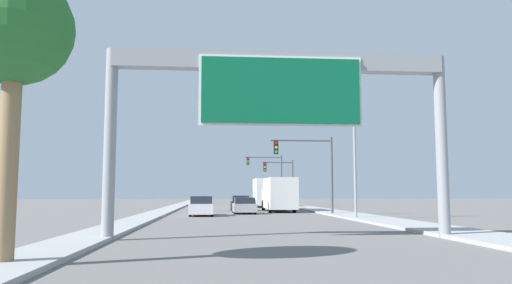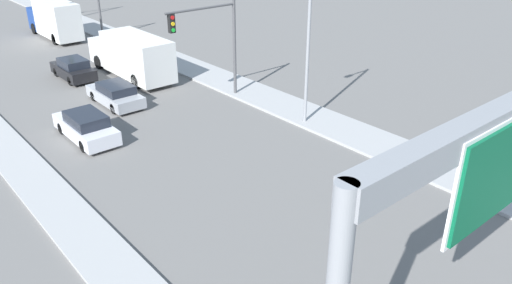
% 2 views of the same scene
% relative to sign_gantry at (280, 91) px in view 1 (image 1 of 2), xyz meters
% --- Properties ---
extents(sidewalk_right, '(3.00, 120.00, 0.15)m').
position_rel_sign_gantry_xyz_m(sidewalk_right, '(7.75, 42.10, -5.61)').
color(sidewalk_right, '#A5A5A5').
rests_on(sidewalk_right, ground).
extents(median_strip_left, '(2.00, 120.00, 0.15)m').
position_rel_sign_gantry_xyz_m(median_strip_left, '(-7.25, 42.10, -5.61)').
color(median_strip_left, '#A5A5A5').
rests_on(median_strip_left, ground).
extents(sign_gantry, '(13.36, 0.73, 7.22)m').
position_rel_sign_gantry_xyz_m(sign_gantry, '(0.00, 0.00, 0.00)').
color(sign_gantry, gray).
rests_on(sign_gantry, ground).
extents(car_near_left, '(1.85, 4.58, 1.37)m').
position_rel_sign_gantry_xyz_m(car_near_left, '(0.00, 23.62, -5.03)').
color(car_near_left, '#A5A8AD').
rests_on(car_near_left, ground).
extents(car_near_right, '(1.82, 4.70, 1.50)m').
position_rel_sign_gantry_xyz_m(car_near_right, '(-3.50, 19.91, -4.98)').
color(car_near_right, silver).
rests_on(car_near_right, ground).
extents(car_mid_left, '(1.78, 4.24, 1.49)m').
position_rel_sign_gantry_xyz_m(car_mid_left, '(0.00, 30.25, -4.99)').
color(car_mid_left, black).
rests_on(car_mid_left, ground).
extents(truck_box_primary, '(2.48, 8.96, 3.11)m').
position_rel_sign_gantry_xyz_m(truck_box_primary, '(3.50, 27.94, -4.10)').
color(truck_box_primary, white).
rests_on(truck_box_primary, ground).
extents(truck_box_secondary, '(2.31, 8.09, 3.47)m').
position_rel_sign_gantry_xyz_m(truck_box_secondary, '(3.50, 42.84, -3.93)').
color(truck_box_secondary, navy).
rests_on(truck_box_secondary, ground).
extents(traffic_light_near_intersection, '(4.94, 0.32, 6.20)m').
position_rel_sign_gantry_xyz_m(traffic_light_near_intersection, '(5.17, 20.10, -1.46)').
color(traffic_light_near_intersection, '#4C4C4F').
rests_on(traffic_light_near_intersection, ground).
extents(traffic_light_mid_block, '(3.71, 0.32, 5.67)m').
position_rel_sign_gantry_xyz_m(traffic_light_mid_block, '(5.55, 40.10, -1.88)').
color(traffic_light_mid_block, '#4C4C4F').
rests_on(traffic_light_mid_block, ground).
extents(traffic_light_far_intersection, '(5.19, 0.32, 6.99)m').
position_rel_sign_gantry_xyz_m(traffic_light_far_intersection, '(5.19, 50.10, -0.95)').
color(traffic_light_far_intersection, '#4C4C4F').
rests_on(traffic_light_far_intersection, ground).
extents(palm_tree_foreground, '(2.84, 2.84, 7.21)m').
position_rel_sign_gantry_xyz_m(palm_tree_foreground, '(-7.45, -6.55, -0.05)').
color(palm_tree_foreground, '#8C704C').
rests_on(palm_tree_foreground, ground).
extents(street_lamp_right, '(2.51, 0.28, 9.00)m').
position_rel_sign_gantry_xyz_m(street_lamp_right, '(6.56, 13.81, -0.41)').
color(street_lamp_right, gray).
rests_on(street_lamp_right, ground).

